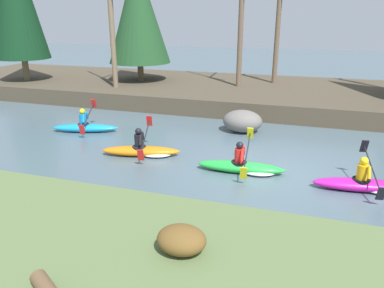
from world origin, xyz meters
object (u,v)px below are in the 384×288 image
(kayaker_lead, at_px, (367,184))
(boulder_midstream, at_px, (242,121))
(kayaker_middle, at_px, (244,167))
(kayaker_far_back, at_px, (85,127))
(kayaker_trailing, at_px, (144,150))

(kayaker_lead, relative_size, boulder_midstream, 1.70)
(kayaker_middle, xyz_separation_m, boulder_midstream, (-0.85, 4.23, 0.27))
(kayaker_far_back, bearing_deg, kayaker_trailing, -43.73)
(kayaker_lead, height_order, kayaker_trailing, same)
(kayaker_middle, relative_size, kayaker_trailing, 1.00)
(kayaker_lead, distance_m, kayaker_far_back, 10.91)
(kayaker_middle, distance_m, kayaker_far_back, 7.47)
(kayaker_middle, relative_size, boulder_midstream, 1.70)
(boulder_midstream, bearing_deg, kayaker_trailing, -125.65)
(kayaker_trailing, height_order, boulder_midstream, kayaker_trailing)
(kayaker_middle, height_order, boulder_midstream, kayaker_middle)
(kayaker_middle, distance_m, kayaker_trailing, 3.62)
(boulder_midstream, bearing_deg, kayaker_middle, -78.65)
(kayaker_middle, xyz_separation_m, kayaker_far_back, (-7.13, 2.22, 0.02))
(kayaker_lead, xyz_separation_m, boulder_midstream, (-4.35, 4.46, 0.27))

